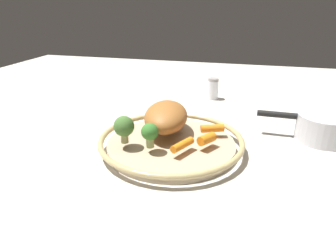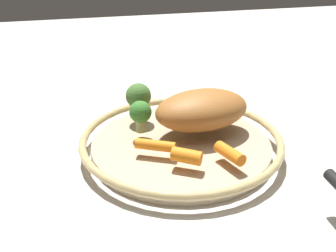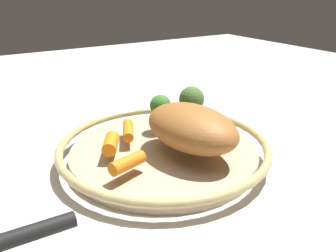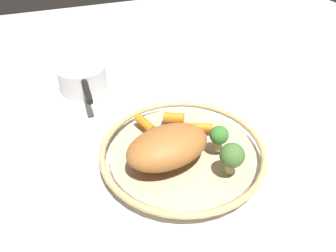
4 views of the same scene
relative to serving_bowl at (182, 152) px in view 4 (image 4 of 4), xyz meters
The scene contains 9 objects.
ground_plane 0.02m from the serving_bowl, ahead, with size 2.18×2.18×0.00m, color beige.
serving_bowl is the anchor object (origin of this frame).
roast_chicken_piece 0.07m from the serving_bowl, 29.54° to the left, with size 0.17×0.10×0.07m, color #9C5F2B.
baby_carrot_right 0.11m from the serving_bowl, 59.79° to the right, with size 0.02×0.02×0.06m, color orange.
baby_carrot_near_rim 0.07m from the serving_bowl, 143.98° to the right, with size 0.02×0.02×0.06m, color orange.
baby_carrot_center 0.09m from the serving_bowl, 99.39° to the right, with size 0.02×0.02×0.04m, color orange.
broccoli_floret_large 0.09m from the serving_bowl, 153.17° to the left, with size 0.04×0.04×0.06m.
broccoli_floret_edge 0.12m from the serving_bowl, 120.63° to the left, with size 0.05×0.05×0.06m.
saucepan 0.38m from the serving_bowl, 67.36° to the right, with size 0.13×0.23×0.07m.
Camera 4 is at (0.20, 0.44, 0.47)m, focal length 33.88 mm.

